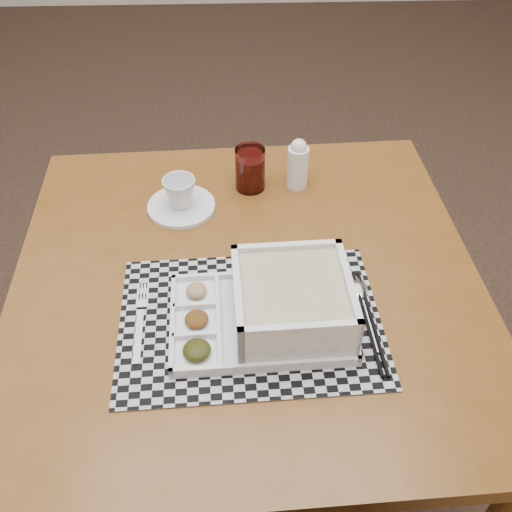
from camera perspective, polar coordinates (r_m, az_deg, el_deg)
The scene contains 11 objects.
floor at distance 2.22m, azimuth -10.17°, elevation 1.08°, with size 5.00×5.00×0.00m, color black.
dining_table at distance 1.16m, azimuth -0.89°, elevation -4.43°, with size 0.95×0.95×0.68m.
placemat at distance 1.03m, azimuth -0.58°, elevation -6.47°, with size 0.47×0.34×0.00m, color #B0B1B8.
serving_tray at distance 1.00m, azimuth 2.83°, elevation -5.07°, with size 0.33×0.23×0.10m.
fork at distance 1.05m, azimuth -11.46°, elevation -6.25°, with size 0.02×0.19×0.00m.
spoon at distance 1.09m, azimuth 10.32°, elevation -3.72°, with size 0.04×0.18×0.01m.
chopsticks at distance 1.05m, azimuth 11.26°, elevation -6.40°, with size 0.03×0.24×0.01m.
saucer at distance 1.27m, azimuth -7.47°, elevation 4.94°, with size 0.15×0.15×0.01m, color white.
cup at distance 1.25m, azimuth -7.63°, elevation 6.32°, with size 0.07×0.07×0.07m, color white.
juice_glass at distance 1.30m, azimuth -0.59°, elevation 8.58°, with size 0.07×0.07×0.10m.
creamer_bottle at distance 1.30m, azimuth 4.21°, elevation 9.16°, with size 0.05×0.05×0.12m.
Camera 1 is at (0.33, -1.62, 1.48)m, focal length 40.00 mm.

